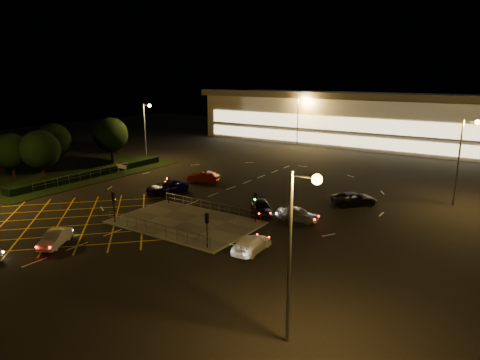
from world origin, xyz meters
The scene contains 25 objects.
ground centered at (0.00, 0.00, 0.00)m, with size 180.00×180.00×0.00m, color black.
pedestrian_island centered at (2.00, -2.00, 0.06)m, with size 14.00×9.00×0.12m, color #4C4944.
grass_verge centered at (-28.00, 6.00, 0.04)m, with size 18.00×30.00×0.08m, color black.
hedge centered at (-23.00, 6.00, 0.50)m, with size 2.00×26.00×1.00m, color black.
supermarket centered at (0.00, 61.95, 5.31)m, with size 72.00×26.50×10.50m.
streetlight_se centered at (20.44, -14.00, 6.56)m, with size 1.78×0.56×10.03m.
streetlight_nw centered at (-23.56, 18.00, 6.56)m, with size 1.78×0.56×10.03m.
streetlight_ne centered at (24.44, 20.00, 6.56)m, with size 1.78×0.56×10.03m.
streetlight_far_left centered at (-9.56, 48.00, 6.56)m, with size 1.78×0.56×10.03m.
signal_sw centered at (-4.00, -5.99, 2.37)m, with size 0.28×0.30×3.15m.
signal_se centered at (8.00, -5.99, 2.37)m, with size 0.28×0.30×3.15m.
signal_nw centered at (-4.00, 1.99, 2.37)m, with size 0.28×0.30×3.15m.
signal_ne centered at (8.00, 1.99, 2.37)m, with size 0.28×0.30×3.15m.
tree_a centered at (-30.00, -2.00, 4.33)m, with size 5.04×5.04×6.86m.
tree_b centered at (-32.00, 6.00, 4.64)m, with size 5.40×5.40×7.35m.
tree_c centered at (-28.00, 14.00, 4.95)m, with size 5.76×5.76×7.84m.
tree_d centered at (-34.00, 20.00, 4.02)m, with size 4.68×4.68×6.37m.
tree_e centered at (-26.00, 0.00, 4.64)m, with size 5.40×5.40×7.35m.
car_queue_white centered at (-3.76, -12.93, 0.68)m, with size 1.44×4.12×1.36m, color #BEBEBE.
car_left_blue centered at (-7.44, 5.42, 0.77)m, with size 2.54×5.52×1.53m, color #0B0B43.
car_far_dkgrey centered at (6.94, 5.00, 0.70)m, with size 1.97×4.84×1.40m, color black.
car_right_silver centered at (11.30, 4.98, 0.75)m, with size 1.78×4.42×1.51m, color #B1B2B9.
car_circ_red centered at (-7.05, 12.48, 0.77)m, with size 1.62×4.65×1.53m, color maroon.
car_east_grey centered at (14.32, 13.77, 0.73)m, with size 2.43×5.27×1.46m, color black.
car_approach_white centered at (11.51, -4.31, 0.69)m, with size 1.94×4.77×1.39m, color silver.
Camera 1 is at (29.70, -33.45, 14.90)m, focal length 32.00 mm.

